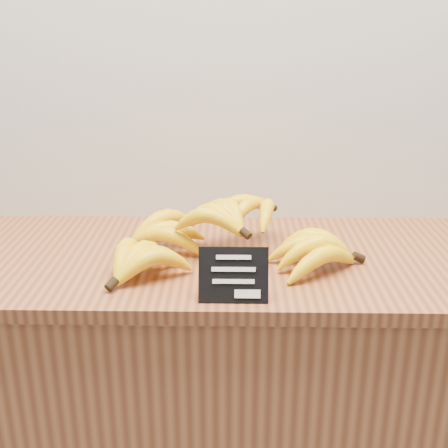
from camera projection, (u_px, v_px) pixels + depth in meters
counter at (224, 426)px, 1.44m from camera, size 1.50×0.50×0.90m
counter_top at (224, 260)px, 1.28m from camera, size 1.45×0.54×0.03m
chalkboard_sign at (233, 275)px, 1.05m from camera, size 0.13×0.04×0.10m
banana_pile at (218, 236)px, 1.24m from camera, size 0.60×0.35×0.12m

